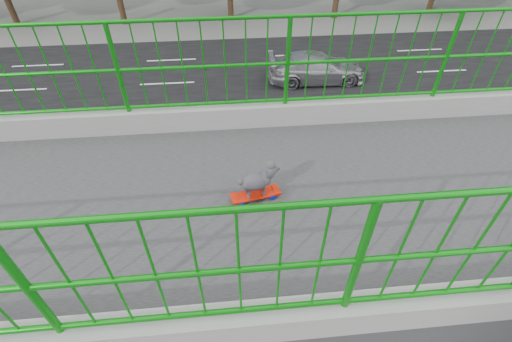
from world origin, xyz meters
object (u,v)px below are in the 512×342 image
at_px(skateboard, 255,195).
at_px(poodle, 258,180).
at_px(car_0, 452,184).
at_px(car_3, 316,68).

relative_size(skateboard, poodle, 1.25).
distance_m(skateboard, car_0, 11.58).
bearing_deg(skateboard, car_0, 116.63).
relative_size(poodle, car_0, 0.10).
xyz_separation_m(poodle, car_3, (-15.59, 4.81, -6.49)).
bearing_deg(car_3, poodle, 162.85).
distance_m(skateboard, car_3, 17.49).
distance_m(poodle, car_0, 11.68).
distance_m(car_0, car_3, 10.01).
xyz_separation_m(car_0, car_3, (-9.60, -2.84, 0.00)).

